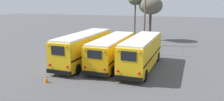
% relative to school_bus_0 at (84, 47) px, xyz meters
% --- Properties ---
extents(ground_plane, '(160.00, 160.00, 0.00)m').
position_rel_school_bus_0_xyz_m(ground_plane, '(3.22, -0.09, -1.81)').
color(ground_plane, '#4C4C4F').
extents(school_bus_0, '(2.96, 10.31, 3.34)m').
position_rel_school_bus_0_xyz_m(school_bus_0, '(0.00, 0.00, 0.00)').
color(school_bus_0, yellow).
rests_on(school_bus_0, ground).
extents(school_bus_1, '(2.86, 9.89, 3.04)m').
position_rel_school_bus_0_xyz_m(school_bus_1, '(3.22, 0.32, -0.15)').
color(school_bus_1, '#E5A00C').
rests_on(school_bus_1, ground).
extents(school_bus_2, '(2.99, 9.73, 3.25)m').
position_rel_school_bus_0_xyz_m(school_bus_2, '(6.43, -0.11, -0.04)').
color(school_bus_2, yellow).
rests_on(school_bus_2, ground).
extents(utility_pole, '(1.80, 0.29, 8.32)m').
position_rel_school_bus_0_xyz_m(utility_pole, '(4.70, 12.10, 2.51)').
color(utility_pole, brown).
rests_on(utility_pole, ground).
extents(bare_tree_0, '(4.02, 4.02, 7.53)m').
position_rel_school_bus_0_xyz_m(bare_tree_0, '(4.91, 16.92, 4.15)').
color(bare_tree_0, '#473323').
rests_on(bare_tree_0, ground).
extents(bare_tree_1, '(2.48, 2.48, 7.96)m').
position_rel_school_bus_0_xyz_m(bare_tree_1, '(2.22, 16.81, 5.09)').
color(bare_tree_1, brown).
rests_on(bare_tree_1, ground).
extents(fence_line, '(14.50, 0.06, 1.42)m').
position_rel_school_bus_0_xyz_m(fence_line, '(3.22, 6.31, -0.83)').
color(fence_line, '#939399').
rests_on(fence_line, ground).
extents(traffic_cone, '(0.36, 0.36, 0.66)m').
position_rel_school_bus_0_xyz_m(traffic_cone, '(-0.63, -6.45, -1.48)').
color(traffic_cone, orange).
rests_on(traffic_cone, ground).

